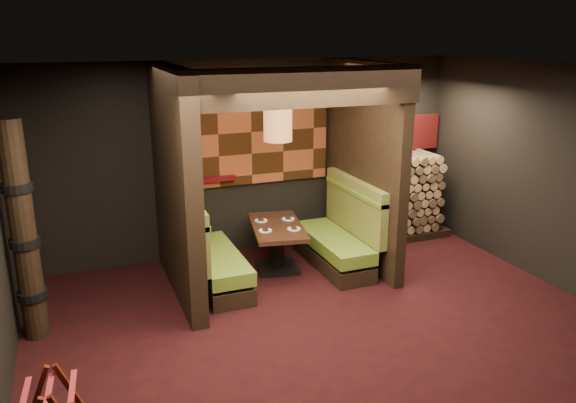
# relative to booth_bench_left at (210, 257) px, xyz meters

# --- Properties ---
(floor) EXTENTS (6.50, 5.50, 0.02)m
(floor) POSITION_rel_booth_bench_left_xyz_m (0.96, -1.65, -0.41)
(floor) COLOR black
(floor) RESTS_ON ground
(ceiling) EXTENTS (6.50, 5.50, 0.02)m
(ceiling) POSITION_rel_booth_bench_left_xyz_m (0.96, -1.65, 2.46)
(ceiling) COLOR black
(ceiling) RESTS_ON ground
(wall_back) EXTENTS (6.50, 0.02, 2.85)m
(wall_back) POSITION_rel_booth_bench_left_xyz_m (0.96, 1.11, 1.02)
(wall_back) COLOR black
(wall_back) RESTS_ON ground
(wall_front) EXTENTS (6.50, 0.02, 2.85)m
(wall_front) POSITION_rel_booth_bench_left_xyz_m (0.96, -4.41, 1.02)
(wall_front) COLOR black
(wall_front) RESTS_ON ground
(wall_right) EXTENTS (0.02, 5.50, 2.85)m
(wall_right) POSITION_rel_booth_bench_left_xyz_m (4.22, -1.65, 1.02)
(wall_right) COLOR black
(wall_right) RESTS_ON ground
(partition_left) EXTENTS (0.20, 2.20, 2.85)m
(partition_left) POSITION_rel_booth_bench_left_xyz_m (-0.39, -0.00, 1.02)
(partition_left) COLOR black
(partition_left) RESTS_ON floor
(partition_right) EXTENTS (0.15, 2.10, 2.85)m
(partition_right) POSITION_rel_booth_bench_left_xyz_m (2.26, 0.05, 1.02)
(partition_right) COLOR black
(partition_right) RESTS_ON floor
(header_beam) EXTENTS (2.85, 0.18, 0.44)m
(header_beam) POSITION_rel_booth_bench_left_xyz_m (0.94, -0.95, 2.23)
(header_beam) COLOR black
(header_beam) RESTS_ON partition_left
(tapa_back_panel) EXTENTS (2.40, 0.06, 1.55)m
(tapa_back_panel) POSITION_rel_booth_bench_left_xyz_m (0.94, 1.06, 1.42)
(tapa_back_panel) COLOR #A14A28
(tapa_back_panel) RESTS_ON wall_back
(tapa_side_panel) EXTENTS (0.04, 1.85, 1.45)m
(tapa_side_panel) POSITION_rel_booth_bench_left_xyz_m (-0.27, 0.17, 1.45)
(tapa_side_panel) COLOR #A14A28
(tapa_side_panel) RESTS_ON partition_left
(lacquer_shelf) EXTENTS (0.60, 0.12, 0.07)m
(lacquer_shelf) POSITION_rel_booth_bench_left_xyz_m (0.36, 1.00, 0.78)
(lacquer_shelf) COLOR #590910
(lacquer_shelf) RESTS_ON wall_back
(booth_bench_left) EXTENTS (0.68, 1.60, 1.14)m
(booth_bench_left) POSITION_rel_booth_bench_left_xyz_m (0.00, 0.00, 0.00)
(booth_bench_left) COLOR black
(booth_bench_left) RESTS_ON floor
(booth_bench_right) EXTENTS (0.68, 1.60, 1.14)m
(booth_bench_right) POSITION_rel_booth_bench_left_xyz_m (1.89, 0.00, 0.00)
(booth_bench_right) COLOR black
(booth_bench_right) RESTS_ON floor
(dining_table) EXTENTS (0.90, 1.35, 0.66)m
(dining_table) POSITION_rel_booth_bench_left_xyz_m (1.01, 0.18, 0.03)
(dining_table) COLOR black
(dining_table) RESTS_ON floor
(place_settings) EXTENTS (0.65, 0.67, 0.03)m
(place_settings) POSITION_rel_booth_bench_left_xyz_m (1.01, 0.18, 0.27)
(place_settings) COLOR white
(place_settings) RESTS_ON dining_table
(pendant_lamp) EXTENTS (0.37, 0.37, 1.01)m
(pendant_lamp) POSITION_rel_booth_bench_left_xyz_m (1.01, 0.13, 1.67)
(pendant_lamp) COLOR #9E6437
(pendant_lamp) RESTS_ON ceiling
(totem_column) EXTENTS (0.31, 0.31, 2.40)m
(totem_column) POSITION_rel_booth_bench_left_xyz_m (-2.09, -0.55, 0.79)
(totem_column) COLOR black
(totem_column) RESTS_ON floor
(firewood_stack) EXTENTS (1.73, 0.70, 1.36)m
(firewood_stack) POSITION_rel_booth_bench_left_xyz_m (3.25, 0.70, 0.28)
(firewood_stack) COLOR black
(firewood_stack) RESTS_ON floor
(mosaic_header) EXTENTS (1.83, 0.10, 0.56)m
(mosaic_header) POSITION_rel_booth_bench_left_xyz_m (3.25, 1.03, 1.24)
(mosaic_header) COLOR maroon
(mosaic_header) RESTS_ON wall_back
(bay_front_post) EXTENTS (0.08, 0.08, 2.85)m
(bay_front_post) POSITION_rel_booth_bench_left_xyz_m (2.35, 0.31, 1.02)
(bay_front_post) COLOR black
(bay_front_post) RESTS_ON floor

